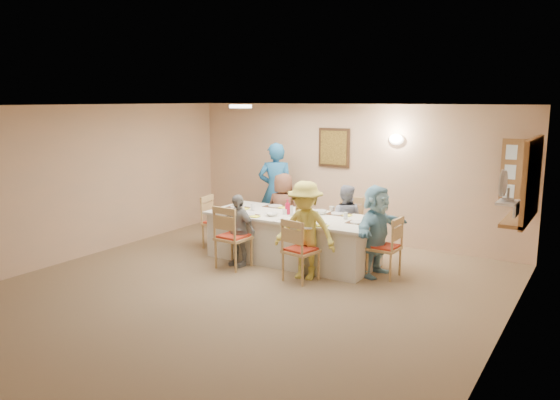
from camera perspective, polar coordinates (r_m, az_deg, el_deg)
The scene contains 49 objects.
ground at distance 7.46m, azimuth -4.40°, elevation -9.79°, with size 7.00×7.00×0.00m, color brown.
room_walls at distance 7.08m, azimuth -4.58°, elevation 1.79°, with size 7.00×7.00×7.00m.
wall_picture at distance 10.17m, azimuth 5.66°, elevation 5.46°, with size 0.62×0.05×0.72m.
wall_sconce at distance 9.67m, azimuth 12.05°, elevation 6.22°, with size 0.26×0.09×0.18m, color white.
ceiling_light at distance 8.80m, azimuth -4.15°, elevation 9.73°, with size 0.36×0.36×0.05m, color white.
serving_hatch at distance 8.17m, azimuth 24.82°, elevation 1.91°, with size 0.06×1.50×1.15m, color brown.
hatch_sill at distance 8.27m, azimuth 23.72°, elevation -1.62°, with size 0.30×1.50×0.05m, color brown.
shutter_door at distance 8.95m, azimuth 23.78°, elevation 2.65°, with size 0.55×0.04×1.00m, color brown.
fan_shelf at distance 6.87m, azimuth 22.69°, elevation -0.23°, with size 0.22×0.36×0.03m, color white.
desk_fan at distance 6.85m, azimuth 22.53°, elevation 1.02°, with size 0.30×0.30×0.28m, color #A5A5A8, non-canonical shape.
dining_table at distance 8.83m, azimuth 1.37°, elevation -3.96°, with size 2.78×1.17×0.76m, color beige.
chair_back_left at distance 9.77m, azimuth 0.70°, elevation -1.97°, with size 0.45×0.45×0.95m, color tan, non-canonical shape.
chair_back_right at distance 9.23m, azimuth 7.11°, elevation -2.76°, with size 0.46×0.46×0.96m, color tan, non-canonical shape.
chair_front_left at distance 8.47m, azimuth -4.89°, elevation -3.79°, with size 0.48×0.48×0.99m, color tan, non-canonical shape.
chair_front_right at distance 7.85m, azimuth 2.21°, elevation -5.18°, with size 0.44×0.44×0.93m, color tan, non-canonical shape.
chair_left_end at distance 9.66m, azimuth -6.60°, elevation -2.27°, with size 0.44×0.44×0.92m, color tan, non-canonical shape.
chair_right_end at distance 8.16m, azimuth 10.84°, elevation -4.79°, with size 0.44×0.44×0.91m, color tan, non-canonical shape.
diner_back_left at distance 9.63m, azimuth 0.34°, elevation -1.05°, with size 0.68×0.48×1.31m, color brown.
diner_back_right at distance 9.09m, azimuth 6.81°, elevation -2.17°, with size 0.66×0.56×1.20m, color gray.
diner_front_left at distance 8.55m, azimuth -4.42°, elevation -3.17°, with size 0.69×0.36×1.14m, color gray.
diner_front_right at distance 7.88m, azimuth 2.65°, elevation -3.20°, with size 0.99×0.64×1.44m, color #DED150.
diner_right_end at distance 8.15m, azimuth 10.04°, elevation -3.16°, with size 0.57×1.30×1.36m, color #8AC7E1.
caregiver at distance 10.22m, azimuth -0.45°, elevation 1.00°, with size 0.78×0.69×1.80m, color #205E93.
placemat_fl at distance 8.71m, azimuth -3.43°, elevation -1.58°, with size 0.34×0.25×0.01m, color #472B19.
plate_fl at distance 8.71m, azimuth -3.43°, elevation -1.52°, with size 0.26×0.26×0.02m, color white.
napkin_fl at distance 8.57m, azimuth -2.64°, elevation -1.73°, with size 0.14×0.14×0.01m, color #F0F333.
placemat_fr at distance 8.10m, azimuth 3.55°, elevation -2.51°, with size 0.32×0.24×0.01m, color #472B19.
plate_fr at distance 8.09m, azimuth 3.55°, elevation -2.44°, with size 0.22×0.22×0.01m, color white.
napkin_fr at distance 7.97m, azimuth 4.52°, elevation -2.68°, with size 0.14×0.14×0.01m, color #F0F333.
placemat_bl at distance 9.40m, azimuth -0.49°, elevation -0.67°, with size 0.37×0.28×0.01m, color #472B19.
plate_bl at distance 9.39m, azimuth -0.49°, elevation -0.61°, with size 0.24×0.24×0.02m, color white.
napkin_bl at distance 9.26m, azimuth 0.29°, elevation -0.79°, with size 0.13×0.13×0.01m, color #F0F333.
placemat_br at distance 8.83m, azimuth 6.12°, elevation -1.46°, with size 0.37×0.28×0.01m, color #472B19.
plate_br at distance 8.83m, azimuth 6.12°, elevation -1.40°, with size 0.24×0.24×0.02m, color white.
napkin_br at distance 8.71m, azimuth 7.05°, elevation -1.60°, with size 0.13×0.13×0.01m, color #F0F333.
placemat_le at distance 9.33m, azimuth -4.46°, elevation -0.78°, with size 0.38×0.28×0.01m, color #472B19.
plate_le at distance 9.33m, azimuth -4.46°, elevation -0.72°, with size 0.24×0.24×0.02m, color white.
napkin_le at distance 9.19m, azimuth -3.74°, elevation -0.91°, with size 0.13×0.13×0.01m, color #F0F333.
placemat_re at distance 8.25m, azimuth 8.12°, elevation -2.36°, with size 0.33×0.24×0.01m, color #472B19.
plate_re at distance 8.24m, azimuth 8.12°, elevation -2.29°, with size 0.23×0.23×0.01m, color white.
napkin_re at distance 8.13m, azimuth 9.14°, elevation -2.52°, with size 0.13×0.13×0.01m, color #F0F333.
teacup_a at distance 8.86m, azimuth -4.01°, elevation -1.13°, with size 0.14×0.14×0.08m, color white.
teacup_b at distance 9.02m, azimuth 5.47°, elevation -0.93°, with size 0.10×0.10×0.09m, color white.
bowl_a at distance 8.65m, azimuth -0.84°, elevation -1.51°, with size 0.23×0.23×0.05m, color white.
bowl_b at distance 8.79m, azimuth 4.21°, elevation -1.28°, with size 0.27×0.27×0.07m, color white.
condiment_ketchup at distance 8.75m, azimuth 0.80°, elevation -0.72°, with size 0.13×0.13×0.24m, color red.
condiment_brown at distance 8.70m, azimuth 1.95°, elevation -0.96°, with size 0.11×0.11×0.19m, color #563B17.
condiment_malt at distance 8.66m, azimuth 1.98°, elevation -1.19°, with size 0.14×0.14×0.14m, color #563B17.
drinking_glass at distance 8.85m, azimuth 0.71°, elevation -1.03°, with size 0.07×0.07×0.10m, color silver.
Camera 1 is at (4.14, -5.64, 2.58)m, focal length 35.00 mm.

